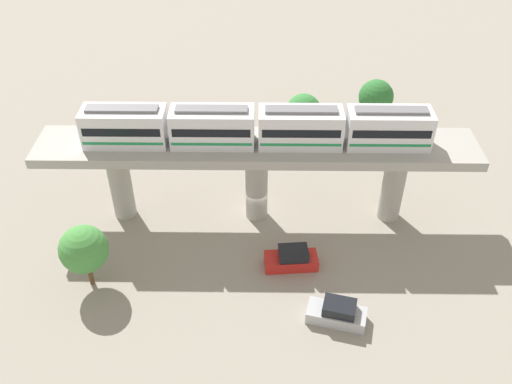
{
  "coord_description": "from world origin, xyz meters",
  "views": [
    {
      "loc": [
        37.4,
        0.4,
        31.94
      ],
      "look_at": [
        2.5,
        -0.02,
        4.52
      ],
      "focal_mm": 38.77,
      "sensor_mm": 36.0,
      "label": 1
    }
  ],
  "objects_px": {
    "parked_car_red": "(292,259)",
    "train": "(256,127)",
    "tree_near_viaduct": "(376,97)",
    "tree_far_corner": "(84,249)",
    "tree_mid_lot": "(304,111)",
    "parked_car_silver": "(337,313)"
  },
  "relations": [
    {
      "from": "train",
      "to": "parked_car_red",
      "type": "distance_m",
      "value": 10.8
    },
    {
      "from": "tree_mid_lot",
      "to": "train",
      "type": "bearing_deg",
      "value": -20.13
    },
    {
      "from": "train",
      "to": "tree_near_viaduct",
      "type": "distance_m",
      "value": 19.59
    },
    {
      "from": "parked_car_silver",
      "to": "tree_near_viaduct",
      "type": "distance_m",
      "value": 27.0
    },
    {
      "from": "parked_car_red",
      "to": "tree_near_viaduct",
      "type": "distance_m",
      "value": 22.93
    },
    {
      "from": "parked_car_red",
      "to": "parked_car_silver",
      "type": "bearing_deg",
      "value": 24.46
    },
    {
      "from": "train",
      "to": "tree_far_corner",
      "type": "xyz_separation_m",
      "value": [
        8.32,
        -12.58,
        -5.45
      ]
    },
    {
      "from": "train",
      "to": "tree_mid_lot",
      "type": "xyz_separation_m",
      "value": [
        -12.99,
        4.76,
        -5.98
      ]
    },
    {
      "from": "train",
      "to": "parked_car_silver",
      "type": "relative_size",
      "value": 6.09
    },
    {
      "from": "parked_car_red",
      "to": "parked_car_silver",
      "type": "relative_size",
      "value": 0.96
    },
    {
      "from": "parked_car_red",
      "to": "train",
      "type": "bearing_deg",
      "value": -160.25
    },
    {
      "from": "train",
      "to": "tree_near_viaduct",
      "type": "xyz_separation_m",
      "value": [
        -14.35,
        12.37,
        -5.0
      ]
    },
    {
      "from": "tree_near_viaduct",
      "to": "tree_far_corner",
      "type": "bearing_deg",
      "value": -47.75
    },
    {
      "from": "tree_far_corner",
      "to": "tree_near_viaduct",
      "type": "bearing_deg",
      "value": 132.25
    },
    {
      "from": "tree_mid_lot",
      "to": "tree_far_corner",
      "type": "relative_size",
      "value": 0.9
    },
    {
      "from": "train",
      "to": "tree_mid_lot",
      "type": "height_order",
      "value": "train"
    },
    {
      "from": "parked_car_silver",
      "to": "tree_near_viaduct",
      "type": "relative_size",
      "value": 0.76
    },
    {
      "from": "parked_car_silver",
      "to": "tree_mid_lot",
      "type": "distance_m",
      "value": 24.79
    },
    {
      "from": "parked_car_red",
      "to": "parked_car_silver",
      "type": "xyz_separation_m",
      "value": [
        5.41,
        3.04,
        0.0
      ]
    },
    {
      "from": "parked_car_silver",
      "to": "tree_near_viaduct",
      "type": "height_order",
      "value": "tree_near_viaduct"
    },
    {
      "from": "parked_car_silver",
      "to": "tree_mid_lot",
      "type": "bearing_deg",
      "value": -163.35
    },
    {
      "from": "train",
      "to": "tree_far_corner",
      "type": "distance_m",
      "value": 16.04
    }
  ]
}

